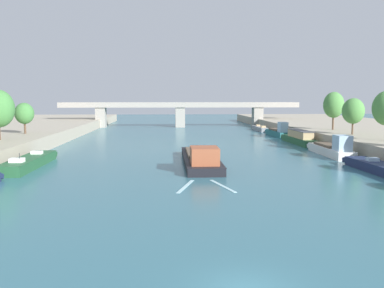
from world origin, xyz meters
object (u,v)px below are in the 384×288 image
Objects in this scene: tree_right_past_mid at (353,111)px; moored_boat_right_near at (332,149)px; moored_boat_right_end at (278,132)px; tree_left_midway at (24,113)px; moored_boat_right_second at (299,138)px; tree_right_second at (334,105)px; bridge_far at (180,111)px; barge_midriver at (201,158)px; moored_boat_right_upstream at (260,129)px; moored_boat_left_upstream at (30,162)px.

moored_boat_right_near is at bearing -129.45° from tree_right_past_mid.
moored_boat_right_end is 52.82m from tree_left_midway.
tree_right_past_mid is (6.88, -22.05, 5.37)m from moored_boat_right_end.
moored_boat_right_second is at bearing 2.96° from tree_left_midway.
bridge_far is at bearing 124.02° from tree_right_second.
barge_midriver is 2.76× the size of tree_right_second.
moored_boat_right_near is 46.83m from moored_boat_right_upstream.
moored_boat_right_end is 23.72m from tree_right_past_mid.
barge_midriver is 1.38× the size of moored_boat_right_second.
tree_right_second is at bearing -55.98° from bridge_far.
moored_boat_right_upstream is 59.80m from tree_left_midway.
moored_boat_right_near is at bearing -71.26° from bridge_far.
moored_boat_right_end is 0.17× the size of bridge_far.
moored_boat_right_second is (0.22, 15.98, 0.09)m from moored_boat_right_near.
moored_boat_right_end is (-0.04, 14.64, -0.07)m from moored_boat_right_second.
tree_left_midway is (-49.70, -17.22, 4.90)m from moored_boat_right_end.
barge_midriver is at bearing -137.33° from tree_right_second.
moored_boat_right_second is at bearing -65.19° from bridge_far.
moored_boat_left_upstream is 1.00× the size of moored_boat_right_second.
moored_boat_right_second is 50.04m from tree_left_midway.
moored_boat_right_end is at bearing -88.61° from moored_boat_right_upstream.
tree_right_past_mid is 10.48m from tree_right_second.
moored_boat_right_end is at bearing 19.11° from tree_left_midway.
moored_boat_right_upstream is at bearing 106.31° from tree_right_second.
moored_boat_left_upstream is at bearing -127.35° from moored_boat_right_upstream.
moored_boat_right_end is 0.99× the size of moored_boat_right_upstream.
tree_right_past_mid reaches higher than moored_boat_right_end.
moored_boat_right_second is at bearing 89.22° from moored_boat_right_near.
barge_midriver is at bearing 1.79° from moored_boat_left_upstream.
bridge_far is (-21.14, 31.17, 3.78)m from moored_boat_right_end.
moored_boat_right_end is at bearing 107.33° from tree_right_past_mid.
moored_boat_right_upstream is at bearing 90.81° from moored_boat_right_second.
moored_boat_right_end is (41.99, 38.30, 0.37)m from moored_boat_left_upstream.
moored_boat_right_near is at bearing -90.78° from moored_boat_right_second.
bridge_far reaches higher than moored_boat_right_second.
bridge_far is at bearing 114.81° from moored_boat_right_second.
tree_right_second reaches higher than tree_right_past_mid.
tree_right_past_mid is at bearing 18.40° from moored_boat_left_upstream.
moored_boat_right_upstream is 25.93m from bridge_far.
tree_left_midway reaches higher than bridge_far.
moored_boat_right_second is 10.32m from tree_right_second.
moored_boat_right_upstream is 39.37m from tree_right_past_mid.
moored_boat_right_upstream is at bearing 100.77° from tree_right_past_mid.
moored_boat_left_upstream is 2.00× the size of tree_right_second.
moored_boat_left_upstream is at bearing -69.92° from tree_left_midway.
moored_boat_right_near is 21.50m from tree_right_second.
moored_boat_right_end is 1.98× the size of tree_right_past_mid.
moored_boat_right_near is at bearing -90.33° from moored_boat_right_end.
tree_left_midway is 56.19m from bridge_far.
barge_midriver is 30.79m from moored_boat_right_second.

